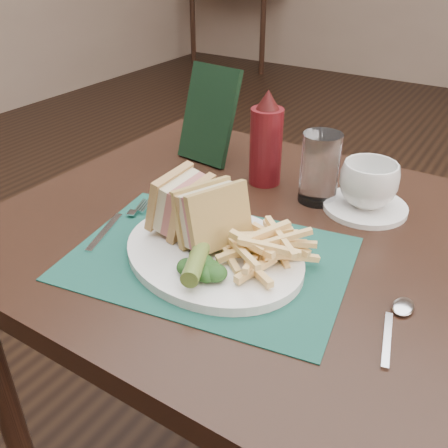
% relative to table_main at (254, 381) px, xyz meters
% --- Properties ---
extents(floor, '(7.00, 7.00, 0.00)m').
position_rel_table_main_xyz_m(floor, '(0.00, 0.50, -0.38)').
color(floor, black).
rests_on(floor, ground).
extents(table_main, '(0.90, 0.75, 0.75)m').
position_rel_table_main_xyz_m(table_main, '(0.00, 0.00, 0.00)').
color(table_main, black).
rests_on(table_main, ground).
extents(table_bg_left, '(0.90, 0.75, 0.75)m').
position_rel_table_main_xyz_m(table_bg_left, '(-2.33, 3.87, 0.00)').
color(table_bg_left, black).
rests_on(table_bg_left, ground).
extents(placemat, '(0.46, 0.36, 0.00)m').
position_rel_table_main_xyz_m(placemat, '(-0.02, -0.12, 0.38)').
color(placemat, '#16493D').
rests_on(placemat, table_main).
extents(plate, '(0.35, 0.31, 0.01)m').
position_rel_table_main_xyz_m(plate, '(-0.02, -0.12, 0.38)').
color(plate, white).
rests_on(plate, placemat).
extents(sandwich_half_a, '(0.08, 0.10, 0.10)m').
position_rel_table_main_xyz_m(sandwich_half_a, '(-0.12, -0.10, 0.44)').
color(sandwich_half_a, tan).
rests_on(sandwich_half_a, plate).
extents(sandwich_half_b, '(0.11, 0.12, 0.10)m').
position_rel_table_main_xyz_m(sandwich_half_b, '(-0.05, -0.10, 0.44)').
color(sandwich_half_b, tan).
rests_on(sandwich_half_b, plate).
extents(kale_garnish, '(0.11, 0.08, 0.03)m').
position_rel_table_main_xyz_m(kale_garnish, '(-0.01, -0.17, 0.41)').
color(kale_garnish, '#163714').
rests_on(kale_garnish, plate).
extents(pickle_spear, '(0.07, 0.12, 0.03)m').
position_rel_table_main_xyz_m(pickle_spear, '(-0.01, -0.17, 0.41)').
color(pickle_spear, '#516A28').
rests_on(pickle_spear, plate).
extents(fries_pile, '(0.18, 0.20, 0.05)m').
position_rel_table_main_xyz_m(fries_pile, '(0.06, -0.10, 0.42)').
color(fries_pile, '#FED27F').
rests_on(fries_pile, plate).
extents(fork, '(0.09, 0.17, 0.01)m').
position_rel_table_main_xyz_m(fork, '(-0.21, -0.13, 0.38)').
color(fork, silver).
rests_on(fork, placemat).
extents(spoon, '(0.07, 0.15, 0.01)m').
position_rel_table_main_xyz_m(spoon, '(0.26, -0.13, 0.38)').
color(spoon, silver).
rests_on(spoon, table_main).
extents(saucer, '(0.17, 0.17, 0.01)m').
position_rel_table_main_xyz_m(saucer, '(0.13, 0.16, 0.38)').
color(saucer, white).
rests_on(saucer, table_main).
extents(coffee_cup, '(0.14, 0.14, 0.08)m').
position_rel_table_main_xyz_m(coffee_cup, '(0.13, 0.16, 0.43)').
color(coffee_cup, white).
rests_on(coffee_cup, saucer).
extents(drinking_glass, '(0.09, 0.09, 0.13)m').
position_rel_table_main_xyz_m(drinking_glass, '(0.04, 0.14, 0.44)').
color(drinking_glass, white).
rests_on(drinking_glass, table_main).
extents(ketchup_bottle, '(0.07, 0.07, 0.19)m').
position_rel_table_main_xyz_m(ketchup_bottle, '(-0.08, 0.16, 0.47)').
color(ketchup_bottle, '#540E12').
rests_on(ketchup_bottle, table_main).
extents(check_presenter, '(0.13, 0.09, 0.20)m').
position_rel_table_main_xyz_m(check_presenter, '(-0.24, 0.20, 0.47)').
color(check_presenter, black).
rests_on(check_presenter, table_main).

